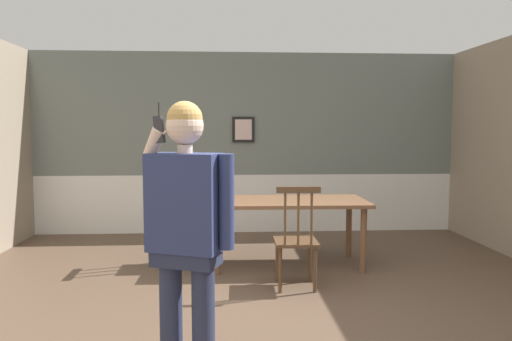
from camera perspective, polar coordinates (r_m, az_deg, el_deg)
ground_plane at (r=3.96m, az=1.26°, el=-18.31°), size 8.14×8.14×0.00m
room_back_partition at (r=7.34m, az=-1.11°, el=2.82°), size 6.41×0.17×2.69m
dining_table at (r=5.56m, az=3.71°, el=-4.35°), size 1.80×0.93×0.76m
chair_near_window at (r=5.61m, az=-9.51°, el=-6.36°), size 0.44×0.44×0.99m
chair_by_doorway at (r=4.79m, az=4.74°, el=-8.09°), size 0.42×0.42×1.02m
person_figure at (r=2.95m, az=-8.12°, el=-6.01°), size 0.57×0.38×1.72m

